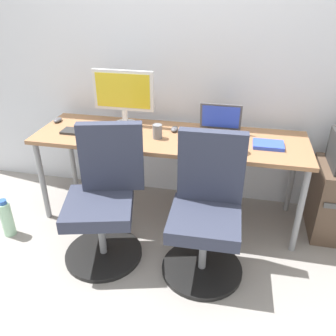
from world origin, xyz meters
The scene contains 15 objects.
ground_plane centered at (0.00, 0.00, 0.00)m, with size 5.28×5.28×0.00m, color gray.
back_wall centered at (0.00, 0.39, 1.30)m, with size 4.40×0.04×2.60m, color silver.
desk centered at (0.00, 0.00, 0.65)m, with size 2.03×0.61×0.70m.
office_chair_left centered at (-0.33, -0.54, 0.42)m, with size 0.54×0.54×0.94m.
office_chair_right centered at (0.35, -0.53, 0.42)m, with size 0.54×0.54×0.94m.
water_bottle_on_floor centered at (-1.14, -0.53, 0.15)m, with size 0.09×0.09×0.31m.
desktop_monitor centered at (-0.40, 0.16, 0.95)m, with size 0.48×0.18×0.43m.
open_laptop centered at (0.36, 0.08, 0.76)m, with size 0.31×0.26×0.23m.
keyboard_by_monitor centered at (-0.41, -0.21, 0.71)m, with size 0.34×0.12×0.02m, color #515156.
keyboard_by_laptop centered at (-0.65, -0.08, 0.71)m, with size 0.34×0.12×0.02m, color #2D2D2D.
mouse_by_monitor centered at (0.02, 0.11, 0.72)m, with size 0.06×0.10×0.03m, color #515156.
mouse_by_laptop centered at (-0.96, 0.10, 0.72)m, with size 0.06×0.10×0.03m, color #515156.
coffee_mug centered at (0.51, -0.17, 0.75)m, with size 0.08×0.08×0.09m, color yellow.
pen_cup centered at (-0.08, -0.06, 0.76)m, with size 0.07×0.07×0.10m, color slate.
notebook centered at (0.72, -0.04, 0.72)m, with size 0.21×0.15×0.03m, color blue.
Camera 1 is at (0.49, -2.35, 1.73)m, focal length 37.18 mm.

